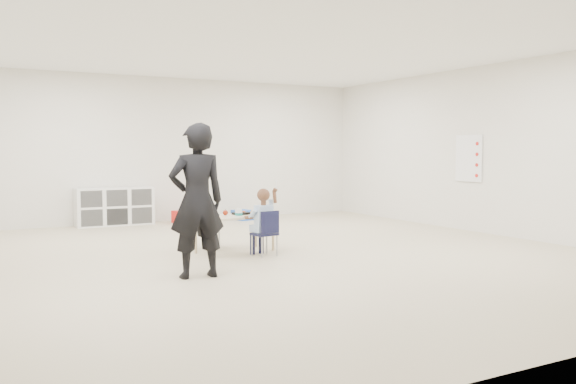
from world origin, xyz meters
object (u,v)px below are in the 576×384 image
child (264,220)px  adult (197,201)px  table (235,233)px  chair_near (264,233)px  cubby_shelf (115,207)px

child → adult: bearing=-153.0°
table → chair_near: chair_near is taller
cubby_shelf → adult: adult is taller
child → cubby_shelf: bearing=95.0°
table → chair_near: bearing=-73.1°
child → adult: (-1.25, -0.87, 0.37)m
table → cubby_shelf: size_ratio=0.83×
chair_near → cubby_shelf: size_ratio=0.43×
table → child: size_ratio=1.22×
child → adult: adult is taller
table → child: child is taller
adult → child: bearing=-141.8°
table → cubby_shelf: bearing=93.4°
cubby_shelf → table: bearing=-78.8°
cubby_shelf → adult: (-0.29, -5.12, 0.49)m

